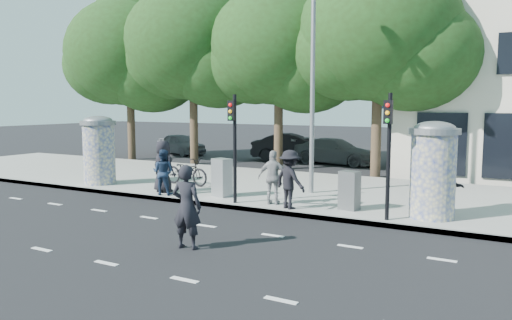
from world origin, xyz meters
The scene contains 26 objects.
ground centered at (0.00, 0.00, 0.00)m, with size 120.00×120.00×0.00m, color black.
sidewalk centered at (0.00, 7.50, 0.07)m, with size 40.00×8.00×0.15m, color gray.
curb centered at (0.00, 3.55, 0.07)m, with size 40.00×0.10×0.16m, color slate.
lane_dash_near centered at (0.00, -2.20, 0.00)m, with size 32.00×0.12×0.01m, color silver.
lane_dash_far centered at (0.00, 1.40, 0.00)m, with size 32.00×0.12×0.01m, color silver.
ad_column_left centered at (-7.20, 4.50, 1.54)m, with size 1.36×1.36×2.65m.
ad_column_right centered at (5.20, 4.70, 1.54)m, with size 1.36×1.36×2.65m.
traffic_pole_near centered at (-0.60, 3.79, 2.23)m, with size 0.22×0.31×3.40m.
traffic_pole_far centered at (4.20, 3.79, 2.23)m, with size 0.22×0.31×3.40m.
street_lamp centered at (0.80, 6.63, 4.79)m, with size 0.25×0.93×8.00m.
tree_far_left centered at (-13.00, 12.50, 6.19)m, with size 7.20×7.20×9.26m.
tree_mid_left centered at (-8.50, 12.50, 6.50)m, with size 7.20×7.20×9.57m.
tree_near_left centered at (-3.50, 12.70, 6.06)m, with size 6.80×6.80×8.97m.
tree_center centered at (1.50, 12.30, 6.31)m, with size 7.00×7.00×9.30m.
ped_a centered at (-3.80, 4.23, 1.07)m, with size 0.90×0.59×1.84m, color black.
ped_c centered at (-3.50, 3.85, 0.93)m, with size 0.76×0.59×1.56m, color #192940.
ped_d centered at (1.29, 3.90, 1.03)m, with size 1.13×0.65×1.75m, color black.
ped_e centered at (0.57, 4.22, 0.99)m, with size 0.99×0.56×1.68m, color gray.
ped_f centered at (5.22, 4.98, 0.96)m, with size 1.51×0.54×1.63m, color black.
man_road centered at (0.81, -0.52, 0.96)m, with size 0.70×0.46×1.92m, color black.
bicycle centered at (-4.04, 5.87, 0.69)m, with size 2.06×0.72×1.08m, color black.
cabinet_left centered at (-1.56, 4.58, 0.79)m, with size 0.61×0.45×1.28m, color gray.
cabinet_right centered at (2.89, 4.61, 0.72)m, with size 0.55×0.40×1.15m, color #5C5E60.
car_left centered at (-12.32, 16.29, 0.67)m, with size 3.95×1.59×1.35m, color slate.
car_mid centered at (-4.52, 16.62, 0.77)m, with size 4.68×1.63×1.54m, color black.
car_right centered at (-1.81, 16.29, 0.69)m, with size 4.76×1.93×1.38m, color #575A5F.
Camera 1 is at (7.53, -9.39, 3.27)m, focal length 35.00 mm.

